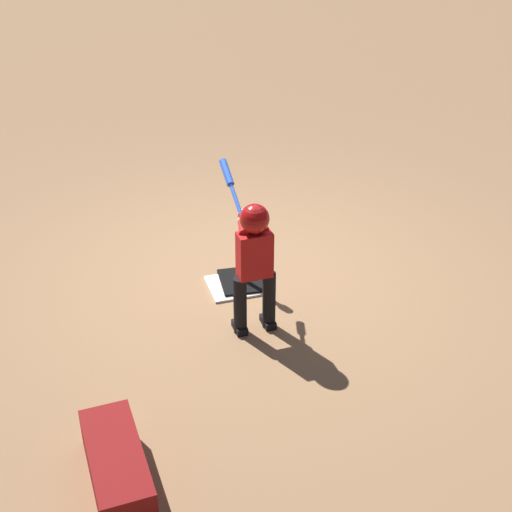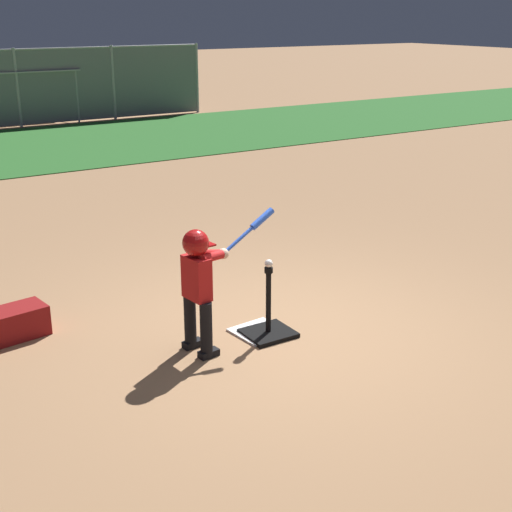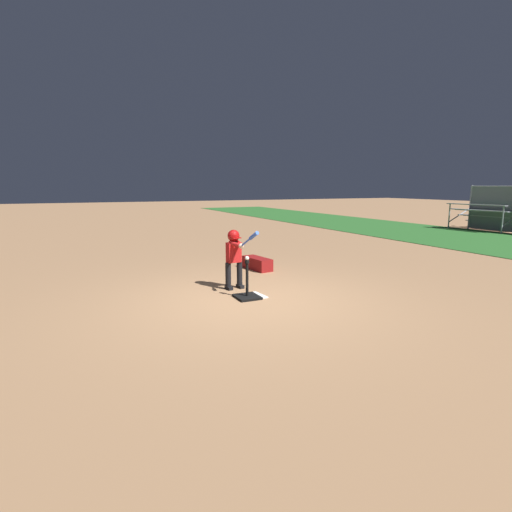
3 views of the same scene
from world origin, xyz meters
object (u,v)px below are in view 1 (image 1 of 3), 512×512
(batting_tee, at_px, (243,275))
(batter_child, at_px, (253,251))
(baseball, at_px, (242,213))
(equipment_bag, at_px, (117,467))

(batting_tee, distance_m, batter_child, 0.91)
(batting_tee, distance_m, baseball, 0.61)
(batter_child, distance_m, baseball, 0.67)
(baseball, xyz_separation_m, equipment_bag, (-2.11, 1.18, -0.56))
(batting_tee, relative_size, baseball, 8.97)
(batter_child, bearing_deg, baseball, -3.50)
(batter_child, bearing_deg, batting_tee, -3.50)
(batting_tee, bearing_deg, batter_child, 176.50)
(batting_tee, distance_m, equipment_bag, 2.42)
(batting_tee, relative_size, equipment_bag, 0.79)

